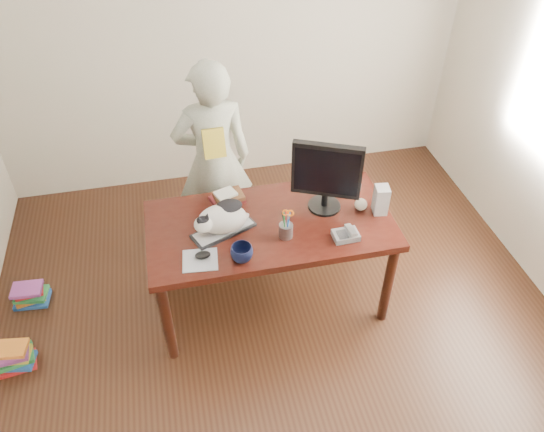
{
  "coord_description": "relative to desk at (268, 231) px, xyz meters",
  "views": [
    {
      "loc": [
        -0.54,
        -1.91,
        3.04
      ],
      "look_at": [
        0.0,
        0.55,
        0.85
      ],
      "focal_mm": 35.0,
      "sensor_mm": 36.0,
      "label": 1
    }
  ],
  "objects": [
    {
      "name": "mousepad",
      "position": [
        -0.49,
        -0.32,
        0.15
      ],
      "size": [
        0.23,
        0.21,
        0.0
      ],
      "rotation": [
        0.0,
        0.0,
        -0.1
      ],
      "color": "#ABAFB7",
      "rests_on": "desk"
    },
    {
      "name": "keyboard",
      "position": [
        -0.31,
        -0.1,
        0.16
      ],
      "size": [
        0.44,
        0.3,
        0.02
      ],
      "rotation": [
        0.0,
        0.0,
        0.4
      ],
      "color": "black",
      "rests_on": "desk"
    },
    {
      "name": "monitor",
      "position": [
        0.38,
        -0.02,
        0.43
      ],
      "size": [
        0.43,
        0.29,
        0.51
      ],
      "rotation": [
        0.0,
        0.0,
        -0.42
      ],
      "color": "black",
      "rests_on": "desk"
    },
    {
      "name": "held_book",
      "position": [
        -0.27,
        0.47,
        0.45
      ],
      "size": [
        0.15,
        0.1,
        0.21
      ],
      "rotation": [
        0.0,
        0.0,
        0.06
      ],
      "color": "gold",
      "rests_on": "person"
    },
    {
      "name": "book_pile_a",
      "position": [
        -1.75,
        -0.28,
        -0.51
      ],
      "size": [
        0.27,
        0.22,
        0.18
      ],
      "color": "red",
      "rests_on": "ground"
    },
    {
      "name": "pen_cup",
      "position": [
        0.07,
        -0.23,
        0.21
      ],
      "size": [
        0.11,
        0.11,
        0.22
      ],
      "rotation": [
        0.0,
        0.0,
        -0.32
      ],
      "color": "gray",
      "rests_on": "desk"
    },
    {
      "name": "coffee_mug",
      "position": [
        -0.24,
        -0.37,
        0.2
      ],
      "size": [
        0.19,
        0.19,
        0.11
      ],
      "primitive_type": "imported",
      "rotation": [
        0.0,
        0.0,
        0.63
      ],
      "color": "black",
      "rests_on": "desk"
    },
    {
      "name": "phone",
      "position": [
        0.44,
        -0.32,
        0.17
      ],
      "size": [
        0.16,
        0.14,
        0.07
      ],
      "rotation": [
        0.0,
        0.0,
        0.03
      ],
      "color": "slate",
      "rests_on": "desk"
    },
    {
      "name": "book_pile_b",
      "position": [
        -1.72,
        0.27,
        -0.53
      ],
      "size": [
        0.26,
        0.2,
        0.15
      ],
      "color": "#1A4B9E",
      "rests_on": "ground"
    },
    {
      "name": "desk",
      "position": [
        0.0,
        0.0,
        0.0
      ],
      "size": [
        1.6,
        0.8,
        0.75
      ],
      "color": "black",
      "rests_on": "ground"
    },
    {
      "name": "room",
      "position": [
        0.0,
        -0.68,
        0.75
      ],
      "size": [
        4.5,
        4.5,
        4.5
      ],
      "color": "black",
      "rests_on": "ground"
    },
    {
      "name": "book_stack",
      "position": [
        -0.24,
        0.2,
        0.18
      ],
      "size": [
        0.25,
        0.21,
        0.08
      ],
      "rotation": [
        0.0,
        0.0,
        0.25
      ],
      "color": "#451215",
      "rests_on": "desk"
    },
    {
      "name": "baseball",
      "position": [
        0.62,
        -0.07,
        0.19
      ],
      "size": [
        0.08,
        0.08,
        0.08
      ],
      "rotation": [
        0.0,
        0.0,
        -0.05
      ],
      "color": "white",
      "rests_on": "desk"
    },
    {
      "name": "cat",
      "position": [
        -0.32,
        -0.1,
        0.27
      ],
      "size": [
        0.38,
        0.3,
        0.23
      ],
      "rotation": [
        0.0,
        0.0,
        0.4
      ],
      "color": "silver",
      "rests_on": "keyboard"
    },
    {
      "name": "person",
      "position": [
        -0.27,
        0.64,
        0.19
      ],
      "size": [
        0.6,
        0.41,
        1.58
      ],
      "primitive_type": "imported",
      "rotation": [
        0.0,
        0.0,
        3.2
      ],
      "color": "beige",
      "rests_on": "ground"
    },
    {
      "name": "calculator",
      "position": [
        0.62,
        0.23,
        0.18
      ],
      "size": [
        0.2,
        0.24,
        0.07
      ],
      "rotation": [
        0.0,
        0.0,
        -0.16
      ],
      "color": "slate",
      "rests_on": "desk"
    },
    {
      "name": "mouse",
      "position": [
        -0.47,
        -0.3,
        0.17
      ],
      "size": [
        0.1,
        0.07,
        0.04
      ],
      "rotation": [
        0.0,
        0.0,
        -0.1
      ],
      "color": "black",
      "rests_on": "mousepad"
    },
    {
      "name": "speaker",
      "position": [
        0.73,
        -0.12,
        0.25
      ],
      "size": [
        0.1,
        0.11,
        0.2
      ],
      "rotation": [
        0.0,
        0.0,
        -0.16
      ],
      "color": "#9D9D9F",
      "rests_on": "desk"
    }
  ]
}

